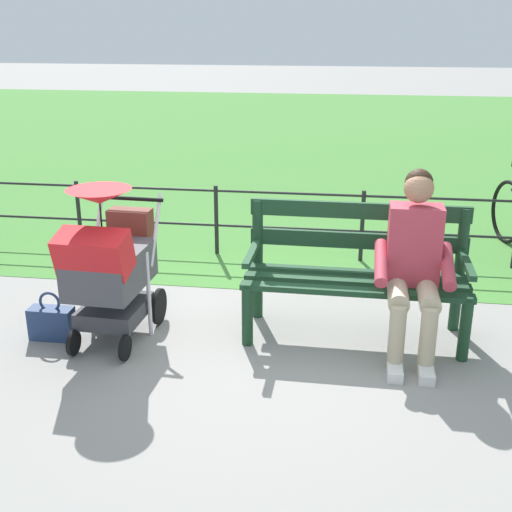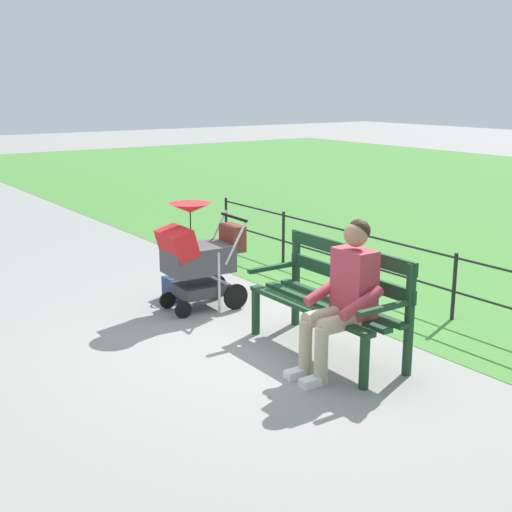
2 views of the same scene
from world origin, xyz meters
TOP-DOWN VIEW (x-y plane):
  - ground_plane at (0.00, 0.00)m, footprint 60.00×60.00m
  - grass_lawn at (0.00, -8.80)m, footprint 40.00×16.00m
  - park_bench at (-0.65, -0.12)m, footprint 1.61×0.62m
  - person_on_bench at (-1.03, 0.11)m, footprint 0.54×0.74m
  - stroller at (1.08, 0.26)m, footprint 0.54×0.91m
  - handbag at (1.54, 0.30)m, footprint 0.32×0.14m
  - park_fence at (0.00, -1.68)m, footprint 7.14×0.04m

SIDE VIEW (x-z plane):
  - ground_plane at x=0.00m, z-range 0.00..0.00m
  - grass_lawn at x=0.00m, z-range 0.00..0.01m
  - handbag at x=1.54m, z-range -0.06..0.31m
  - park_fence at x=0.00m, z-range 0.07..0.77m
  - park_bench at x=-0.65m, z-range 0.05..1.01m
  - stroller at x=1.08m, z-range 0.02..1.17m
  - person_on_bench at x=-1.03m, z-range 0.04..1.31m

